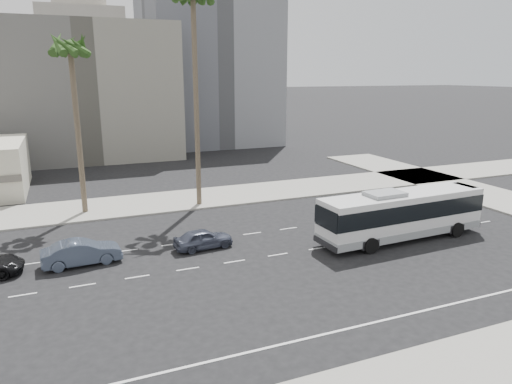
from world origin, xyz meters
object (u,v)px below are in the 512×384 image
car_a (203,239)px  palm_mid (70,51)px  city_bus (402,213)px  car_b (82,252)px

car_a → palm_mid: palm_mid is taller
city_bus → car_b: (-21.20, 3.76, -1.13)m
car_b → palm_mid: size_ratio=0.32×
car_a → palm_mid: size_ratio=0.27×
city_bus → palm_mid: palm_mid is taller
city_bus → car_a: (-13.50, 3.56, -1.23)m
car_a → palm_mid: 18.48m
car_b → city_bus: bearing=-103.8°
city_bus → car_b: size_ratio=2.71×
car_a → car_b: bearing=83.5°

